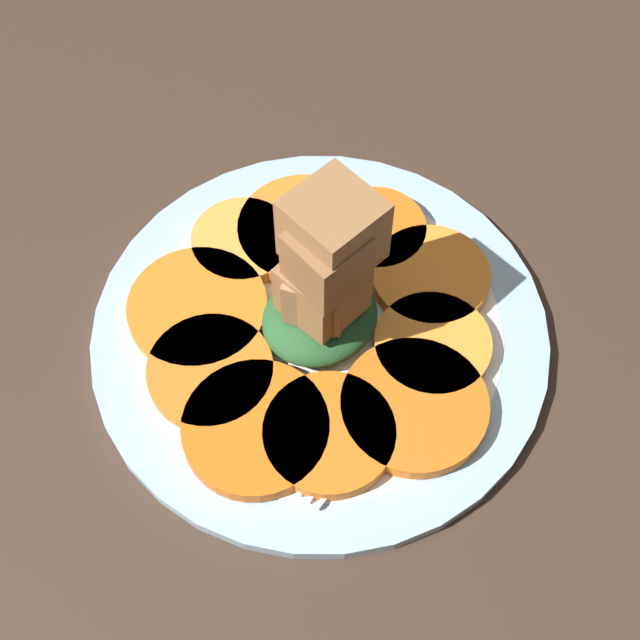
% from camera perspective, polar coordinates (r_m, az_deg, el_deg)
% --- Properties ---
extents(table_slab, '(1.20, 1.20, 0.02)m').
position_cam_1_polar(table_slab, '(0.60, 0.00, -1.53)').
color(table_slab, '#38281E').
rests_on(table_slab, ground).
extents(plate, '(0.30, 0.30, 0.01)m').
position_cam_1_polar(plate, '(0.59, 0.00, -0.80)').
color(plate, '#99B7D1').
rests_on(plate, table_slab).
extents(carrot_slice_0, '(0.09, 0.09, 0.01)m').
position_cam_1_polar(carrot_slice_0, '(0.59, -7.84, 0.74)').
color(carrot_slice_0, orange).
rests_on(carrot_slice_0, plate).
extents(carrot_slice_1, '(0.08, 0.08, 0.01)m').
position_cam_1_polar(carrot_slice_1, '(0.57, -7.03, -3.31)').
color(carrot_slice_1, orange).
rests_on(carrot_slice_1, plate).
extents(carrot_slice_2, '(0.09, 0.09, 0.01)m').
position_cam_1_polar(carrot_slice_2, '(0.55, -4.14, -6.94)').
color(carrot_slice_2, '#D56013').
rests_on(carrot_slice_2, plate).
extents(carrot_slice_3, '(0.08, 0.08, 0.01)m').
position_cam_1_polar(carrot_slice_3, '(0.54, 0.59, -7.30)').
color(carrot_slice_3, orange).
rests_on(carrot_slice_3, plate).
extents(carrot_slice_4, '(0.09, 0.09, 0.01)m').
position_cam_1_polar(carrot_slice_4, '(0.55, 6.05, -5.50)').
color(carrot_slice_4, orange).
rests_on(carrot_slice_4, plate).
extents(carrot_slice_5, '(0.08, 0.08, 0.01)m').
position_cam_1_polar(carrot_slice_5, '(0.58, 7.21, -1.61)').
color(carrot_slice_5, orange).
rests_on(carrot_slice_5, plate).
extents(carrot_slice_6, '(0.08, 0.08, 0.01)m').
position_cam_1_polar(carrot_slice_6, '(0.60, 7.08, 2.76)').
color(carrot_slice_6, orange).
rests_on(carrot_slice_6, plate).
extents(carrot_slice_7, '(0.07, 0.07, 0.01)m').
position_cam_1_polar(carrot_slice_7, '(0.62, 3.59, 5.74)').
color(carrot_slice_7, orange).
rests_on(carrot_slice_7, plate).
extents(carrot_slice_8, '(0.09, 0.09, 0.01)m').
position_cam_1_polar(carrot_slice_8, '(0.62, -1.06, 5.78)').
color(carrot_slice_8, orange).
rests_on(carrot_slice_8, plate).
extents(carrot_slice_9, '(0.07, 0.07, 0.01)m').
position_cam_1_polar(carrot_slice_9, '(0.62, -5.02, 5.00)').
color(carrot_slice_9, '#F99438').
rests_on(carrot_slice_9, plate).
extents(center_pile, '(0.08, 0.07, 0.12)m').
position_cam_1_polar(center_pile, '(0.54, 0.30, 2.50)').
color(center_pile, '#235128').
rests_on(center_pile, plate).
extents(fork, '(0.18, 0.06, 0.00)m').
position_cam_1_polar(fork, '(0.56, 4.39, -4.76)').
color(fork, silver).
rests_on(fork, plate).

